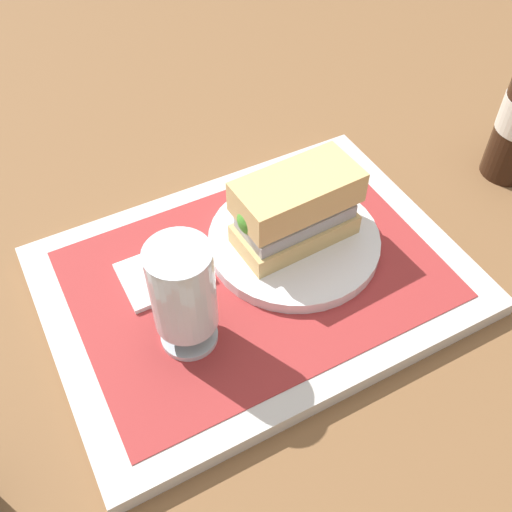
# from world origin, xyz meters

# --- Properties ---
(ground_plane) EXTENTS (3.00, 3.00, 0.00)m
(ground_plane) POSITION_xyz_m (0.00, 0.00, 0.00)
(ground_plane) COLOR brown
(tray) EXTENTS (0.44, 0.32, 0.02)m
(tray) POSITION_xyz_m (0.00, 0.00, 0.01)
(tray) COLOR silver
(tray) RESTS_ON ground_plane
(placemat) EXTENTS (0.38, 0.27, 0.00)m
(placemat) POSITION_xyz_m (0.00, 0.00, 0.02)
(placemat) COLOR #9E2D2D
(placemat) RESTS_ON tray
(plate) EXTENTS (0.19, 0.19, 0.01)m
(plate) POSITION_xyz_m (-0.06, -0.02, 0.03)
(plate) COLOR white
(plate) RESTS_ON placemat
(sandwich) EXTENTS (0.14, 0.07, 0.08)m
(sandwich) POSITION_xyz_m (-0.05, -0.02, 0.08)
(sandwich) COLOR tan
(sandwich) RESTS_ON plate
(beer_glass) EXTENTS (0.06, 0.06, 0.12)m
(beer_glass) POSITION_xyz_m (0.10, 0.04, 0.09)
(beer_glass) COLOR silver
(beer_glass) RESTS_ON placemat
(napkin_folded) EXTENTS (0.09, 0.07, 0.01)m
(napkin_folded) POSITION_xyz_m (0.09, -0.04, 0.02)
(napkin_folded) COLOR white
(napkin_folded) RESTS_ON placemat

